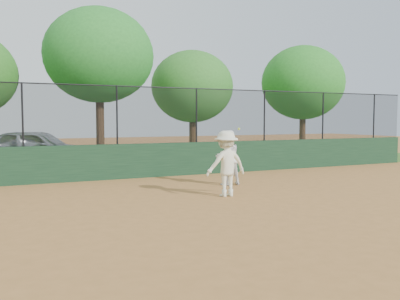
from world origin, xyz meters
name	(u,v)px	position (x,y,z in m)	size (l,w,h in m)	color
ground	(211,210)	(0.00, 0.00, 0.00)	(80.00, 80.00, 0.00)	#AB7037
back_wall	(132,161)	(0.00, 6.00, 0.60)	(26.00, 0.20, 1.20)	#1B3C22
grass_strip	(94,163)	(0.00, 12.00, 0.00)	(36.00, 12.00, 0.01)	#31541A
parked_car	(37,149)	(-2.67, 10.48, 0.83)	(1.95, 4.86, 1.65)	#A5AAAF
player_second	(228,158)	(2.22, 3.15, 0.85)	(0.83, 0.65, 1.71)	white
player_main	(226,164)	(1.18, 1.40, 0.88)	(1.14, 0.66, 1.83)	#E8E5C4
fence_assembly	(130,114)	(-0.03, 6.00, 2.24)	(26.00, 0.06, 2.00)	black
tree_2	(99,56)	(0.06, 10.86, 4.85)	(4.84, 4.40, 6.95)	#402917
tree_3	(192,87)	(5.69, 13.22, 3.81)	(4.53, 4.12, 5.78)	#3E2714
tree_4	(303,83)	(11.68, 11.30, 4.09)	(4.80, 4.37, 6.17)	#492E1A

